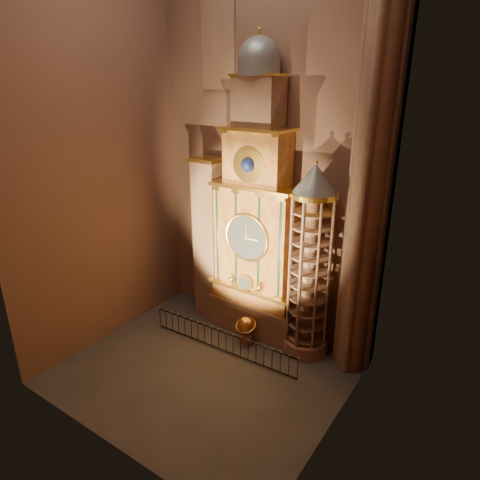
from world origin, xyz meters
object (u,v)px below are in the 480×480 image
Objects in this scene: celestial_globe at (246,328)px; iron_railing at (222,341)px; astronomical_clock at (256,226)px; portrait_tower at (210,240)px; stair_turret at (310,265)px.

celestial_globe is 0.19× the size of iron_railing.
celestial_globe is (0.40, -1.66, -5.64)m from astronomical_clock.
portrait_tower is 5.84m from celestial_globe.
astronomical_clock is 6.72m from iron_railing.
stair_turret is 6.24× the size of celestial_globe.
portrait_tower is 6.25m from iron_railing.
iron_railing is (-0.66, -1.39, -0.34)m from celestial_globe.
portrait_tower is at bearing 179.71° from astronomical_clock.
celestial_globe is at bearing -76.44° from astronomical_clock.
celestial_globe is at bearing -155.82° from stair_turret.
celestial_globe is at bearing -23.77° from portrait_tower.
stair_turret is (3.50, -0.26, -1.41)m from astronomical_clock.
portrait_tower is 0.94× the size of stair_turret.
celestial_globe is 1.58m from iron_railing.
celestial_globe is (-3.10, -1.39, -4.23)m from stair_turret.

